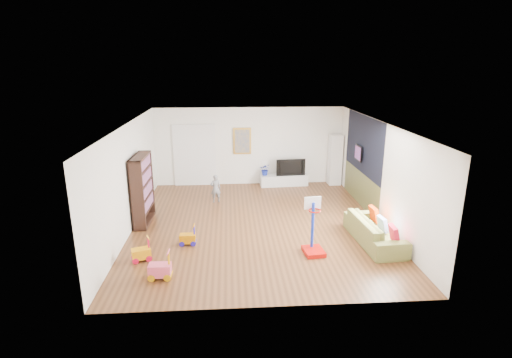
{
  "coord_description": "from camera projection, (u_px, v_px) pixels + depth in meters",
  "views": [
    {
      "loc": [
        -0.71,
        -9.87,
        4.18
      ],
      "look_at": [
        0.0,
        0.4,
        1.15
      ],
      "focal_mm": 28.0,
      "sensor_mm": 36.0,
      "label": 1
    }
  ],
  "objects": [
    {
      "name": "pillow_center",
      "position": [
        382.0,
        224.0,
        9.48
      ],
      "size": [
        0.13,
        0.36,
        0.35
      ],
      "primitive_type": "cube",
      "rotation": [
        0.0,
        0.0,
        0.12
      ],
      "color": "silver",
      "rests_on": "sofa"
    },
    {
      "name": "artwork_right",
      "position": [
        358.0,
        153.0,
        11.97
      ],
      "size": [
        0.04,
        0.56,
        0.46
      ],
      "primitive_type": "cube",
      "color": "#7F3F8C",
      "rests_on": "wall_right"
    },
    {
      "name": "painting_back",
      "position": [
        242.0,
        141.0,
        13.77
      ],
      "size": [
        0.62,
        0.06,
        0.92
      ],
      "primitive_type": "cube",
      "color": "gold",
      "rests_on": "wall_back"
    },
    {
      "name": "ride_on_pink",
      "position": [
        160.0,
        265.0,
        7.93
      ],
      "size": [
        0.45,
        0.28,
        0.59
      ],
      "primitive_type": "cube",
      "rotation": [
        0.0,
        0.0,
        -0.03
      ],
      "color": "#EC5271",
      "rests_on": "ground"
    },
    {
      "name": "child",
      "position": [
        216.0,
        188.0,
        12.25
      ],
      "size": [
        0.36,
        0.27,
        0.88
      ],
      "primitive_type": "imported",
      "rotation": [
        0.0,
        0.0,
        3.33
      ],
      "color": "slate",
      "rests_on": "ground"
    },
    {
      "name": "sofa",
      "position": [
        375.0,
        231.0,
        9.53
      ],
      "size": [
        0.94,
        2.13,
        0.61
      ],
      "primitive_type": "imported",
      "rotation": [
        0.0,
        0.0,
        1.64
      ],
      "color": "olive",
      "rests_on": "ground"
    },
    {
      "name": "ride_on_orange",
      "position": [
        188.0,
        235.0,
        9.42
      ],
      "size": [
        0.38,
        0.23,
        0.5
      ],
      "primitive_type": "cube",
      "rotation": [
        0.0,
        0.0,
        -0.01
      ],
      "color": "#CD7A03",
      "rests_on": "ground"
    },
    {
      "name": "wall_right",
      "position": [
        380.0,
        174.0,
        10.51
      ],
      "size": [
        0.0,
        7.5,
        2.7
      ],
      "primitive_type": "cube",
      "color": "silver",
      "rests_on": "ground"
    },
    {
      "name": "vase_plant",
      "position": [
        265.0,
        169.0,
        13.84
      ],
      "size": [
        0.43,
        0.4,
        0.41
      ],
      "primitive_type": "imported",
      "rotation": [
        0.0,
        0.0,
        -0.23
      ],
      "color": "#142597",
      "rests_on": "media_console"
    },
    {
      "name": "bookshelf",
      "position": [
        142.0,
        190.0,
        10.57
      ],
      "size": [
        0.36,
        1.27,
        1.85
      ],
      "primitive_type": "cube",
      "rotation": [
        0.0,
        0.0,
        -0.02
      ],
      "color": "#311C14",
      "rests_on": "ground"
    },
    {
      "name": "olive_wainscot",
      "position": [
        360.0,
        188.0,
        12.08
      ],
      "size": [
        0.01,
        3.2,
        1.0
      ],
      "primitive_type": "cube",
      "color": "brown",
      "rests_on": "wall_right"
    },
    {
      "name": "pillow_left",
      "position": [
        394.0,
        234.0,
        8.91
      ],
      "size": [
        0.13,
        0.4,
        0.4
      ],
      "primitive_type": "cube",
      "rotation": [
        0.0,
        0.0,
        -0.06
      ],
      "color": "red",
      "rests_on": "sofa"
    },
    {
      "name": "tall_cabinet",
      "position": [
        335.0,
        160.0,
        13.95
      ],
      "size": [
        0.43,
        0.43,
        1.78
      ],
      "primitive_type": "cube",
      "rotation": [
        0.0,
        0.0,
        0.03
      ],
      "color": "white",
      "rests_on": "ground"
    },
    {
      "name": "wall_left",
      "position": [
        129.0,
        178.0,
        10.07
      ],
      "size": [
        0.0,
        7.5,
        2.7
      ],
      "primitive_type": "cube",
      "color": "silver",
      "rests_on": "ground"
    },
    {
      "name": "basketball_hoop",
      "position": [
        315.0,
        227.0,
        8.88
      ],
      "size": [
        0.5,
        0.59,
        1.3
      ],
      "primitive_type": "cube",
      "rotation": [
        0.0,
        0.0,
        0.11
      ],
      "color": "#B30C06",
      "rests_on": "ground"
    },
    {
      "name": "floor",
      "position": [
        257.0,
        224.0,
        10.67
      ],
      "size": [
        6.5,
        7.5,
        0.0
      ],
      "primitive_type": "cube",
      "color": "brown",
      "rests_on": "ground"
    },
    {
      "name": "ceiling",
      "position": [
        257.0,
        124.0,
        9.91
      ],
      "size": [
        6.5,
        7.5,
        0.0
      ],
      "primitive_type": "cube",
      "color": "white",
      "rests_on": "ground"
    },
    {
      "name": "tv",
      "position": [
        290.0,
        167.0,
        13.85
      ],
      "size": [
        1.02,
        0.21,
        0.58
      ],
      "primitive_type": "imported",
      "rotation": [
        0.0,
        0.0,
        0.08
      ],
      "color": "black",
      "rests_on": "media_console"
    },
    {
      "name": "media_console",
      "position": [
        284.0,
        180.0,
        13.98
      ],
      "size": [
        1.68,
        0.53,
        0.39
      ],
      "primitive_type": "cube",
      "rotation": [
        0.0,
        0.0,
        0.07
      ],
      "color": "silver",
      "rests_on": "ground"
    },
    {
      "name": "ride_on_yellow",
      "position": [
        141.0,
        250.0,
        8.65
      ],
      "size": [
        0.46,
        0.37,
        0.53
      ],
      "primitive_type": "cube",
      "rotation": [
        0.0,
        0.0,
        0.35
      ],
      "color": "orange",
      "rests_on": "ground"
    },
    {
      "name": "wall_front",
      "position": [
        273.0,
        237.0,
        6.7
      ],
      "size": [
        6.5,
        0.0,
        2.7
      ],
      "primitive_type": "cube",
      "color": "white",
      "rests_on": "ground"
    },
    {
      "name": "pillow_right",
      "position": [
        374.0,
        214.0,
        10.08
      ],
      "size": [
        0.13,
        0.39,
        0.38
      ],
      "primitive_type": "cube",
      "rotation": [
        0.0,
        0.0,
        0.07
      ],
      "color": "#B02500",
      "rests_on": "sofa"
    },
    {
      "name": "doorway",
      "position": [
        195.0,
        156.0,
        13.8
      ],
      "size": [
        1.45,
        0.06,
        2.1
      ],
      "primitive_type": "cube",
      "color": "white",
      "rests_on": "ground"
    },
    {
      "name": "wall_back",
      "position": [
        249.0,
        146.0,
        13.88
      ],
      "size": [
        6.5,
        0.0,
        2.7
      ],
      "primitive_type": "cube",
      "color": "white",
      "rests_on": "ground"
    },
    {
      "name": "navy_accent",
      "position": [
        363.0,
        144.0,
        11.7
      ],
      "size": [
        0.01,
        3.2,
        1.7
      ],
      "primitive_type": "cube",
      "color": "black",
      "rests_on": "wall_right"
    }
  ]
}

